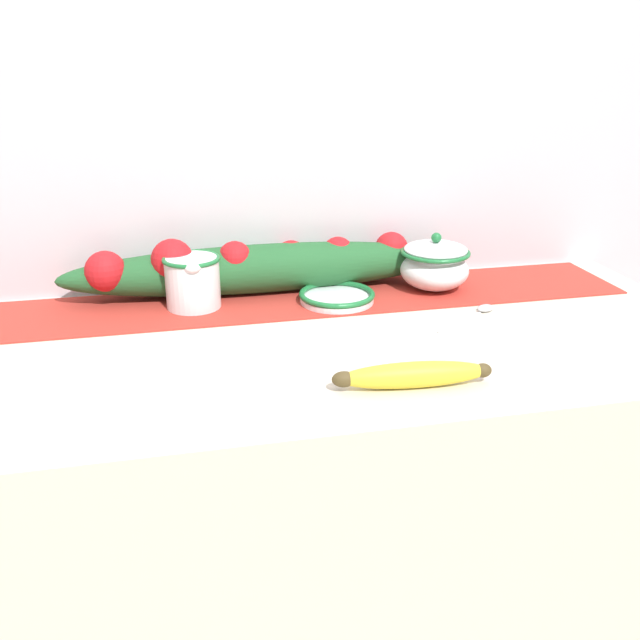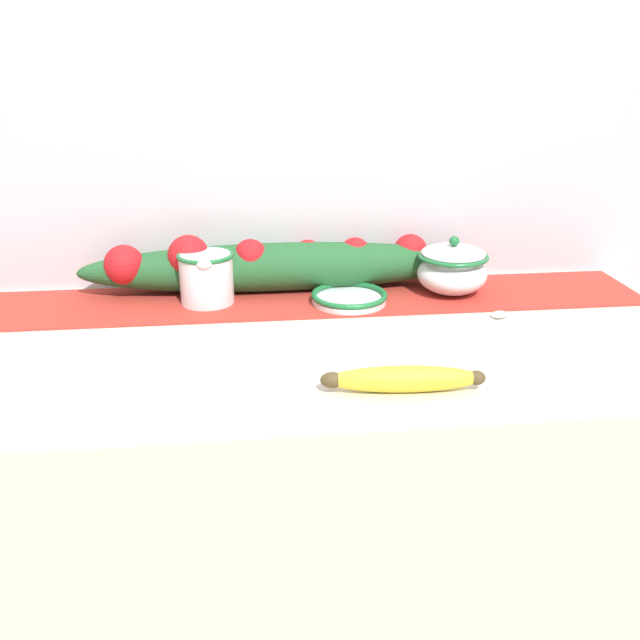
{
  "view_description": "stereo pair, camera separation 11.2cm",
  "coord_description": "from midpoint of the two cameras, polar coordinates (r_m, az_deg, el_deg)",
  "views": [
    {
      "loc": [
        -0.18,
        -1.06,
        1.33
      ],
      "look_at": [
        0.05,
        -0.04,
        0.92
      ],
      "focal_mm": 40.0,
      "sensor_mm": 36.0,
      "label": 1
    },
    {
      "loc": [
        -0.07,
        -1.08,
        1.33
      ],
      "look_at": [
        0.05,
        -0.04,
        0.92
      ],
      "focal_mm": 40.0,
      "sensor_mm": 36.0,
      "label": 2
    }
  ],
  "objects": [
    {
      "name": "sugar_bowl",
      "position": [
        1.4,
        6.92,
        4.4
      ],
      "size": [
        0.14,
        0.14,
        0.11
      ],
      "color": "white",
      "rests_on": "countertop"
    },
    {
      "name": "table_runner",
      "position": [
        1.35,
        -6.63,
        1.41
      ],
      "size": [
        1.39,
        0.21,
        0.0
      ],
      "primitive_type": "cube",
      "color": "#B23328",
      "rests_on": "countertop"
    },
    {
      "name": "small_dish",
      "position": [
        1.33,
        -1.04,
        1.85
      ],
      "size": [
        0.14,
        0.14,
        0.02
      ],
      "color": "white",
      "rests_on": "countertop"
    },
    {
      "name": "back_wall",
      "position": [
        1.41,
        -7.86,
        15.96
      ],
      "size": [
        2.31,
        0.04,
        2.4
      ],
      "primitive_type": "cube",
      "color": "silver",
      "rests_on": "ground_plane"
    },
    {
      "name": "poinsettia_garland",
      "position": [
        1.39,
        -7.37,
        4.24
      ],
      "size": [
        0.77,
        0.11,
        0.12
      ],
      "color": "#235B2D",
      "rests_on": "countertop"
    },
    {
      "name": "banana",
      "position": [
        1.01,
        4.3,
        -4.47
      ],
      "size": [
        0.23,
        0.06,
        0.04
      ],
      "rotation": [
        0.0,
        0.0,
        -0.08
      ],
      "color": "yellow",
      "rests_on": "countertop"
    },
    {
      "name": "countertop",
      "position": [
        1.4,
        -4.89,
        -18.43
      ],
      "size": [
        1.51,
        0.62,
        0.87
      ],
      "primitive_type": "cube",
      "color": "beige",
      "rests_on": "ground_plane"
    },
    {
      "name": "spoon",
      "position": [
        1.31,
        10.47,
        0.75
      ],
      "size": [
        0.15,
        0.11,
        0.01
      ],
      "rotation": [
        0.0,
        0.0,
        0.59
      ],
      "color": "silver",
      "rests_on": "countertop"
    },
    {
      "name": "cream_pitcher",
      "position": [
        1.33,
        -12.56,
        3.12
      ],
      "size": [
        0.1,
        0.12,
        0.1
      ],
      "color": "white",
      "rests_on": "countertop"
    }
  ]
}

